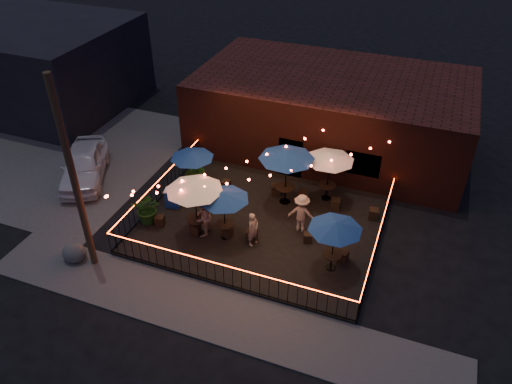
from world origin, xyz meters
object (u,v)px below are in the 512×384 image
cafe_table_2 (224,196)px  cafe_table_5 (330,157)px  cooler (173,198)px  cafe_table_0 (194,187)px  cafe_table_3 (287,155)px  cafe_table_1 (192,155)px  boulder (74,253)px  utility_pole (74,180)px  cafe_table_4 (335,226)px

cafe_table_2 → cafe_table_5: 5.34m
cooler → cafe_table_2: bearing=-32.0°
cafe_table_0 → cafe_table_3: size_ratio=0.85×
cafe_table_0 → cafe_table_5: 6.26m
cafe_table_1 → cafe_table_5: (5.95, 1.72, 0.21)m
cafe_table_0 → boulder: cafe_table_0 is taller
cafe_table_1 → cooler: bearing=-106.4°
cafe_table_0 → cooler: size_ratio=3.17×
cafe_table_1 → cafe_table_0: bearing=-60.9°
utility_pole → cooler: size_ratio=9.02×
cafe_table_0 → cafe_table_2: 1.24m
cafe_table_2 → cooler: 3.68m
cafe_table_4 → cooler: size_ratio=3.01×
cooler → cafe_table_3: bearing=12.7°
cooler → cafe_table_4: bearing=-22.0°
cooler → boulder: cooler is taller
cafe_table_1 → boulder: (-2.44, -5.81, -1.80)m
cafe_table_1 → cafe_table_3: cafe_table_3 is taller
cafe_table_5 → cooler: cafe_table_5 is taller
utility_pole → cafe_table_2: size_ratio=3.47×
cafe_table_1 → cafe_table_4: bearing=-20.5°
cafe_table_3 → boulder: cafe_table_3 is taller
utility_pole → cafe_table_5: size_ratio=2.86×
cafe_table_0 → utility_pole: bearing=-136.1°
utility_pole → boulder: (-0.82, -0.13, -3.63)m
utility_pole → cooler: bearing=74.1°
cafe_table_0 → cafe_table_4: 5.80m
cafe_table_0 → cafe_table_5: size_ratio=1.01×
cooler → boulder: (-2.04, -4.43, -0.23)m
cafe_table_5 → cooler: (-6.35, -3.09, -1.78)m
cafe_table_3 → boulder: size_ratio=3.48×
cafe_table_2 → cooler: cafe_table_2 is taller
cafe_table_1 → cafe_table_2: (2.69, -2.50, 0.09)m
cafe_table_1 → cooler: cafe_table_1 is taller
cafe_table_0 → cafe_table_4: size_ratio=1.05×
cafe_table_2 → cafe_table_4: size_ratio=0.86×
cafe_table_1 → cafe_table_3: size_ratio=0.67×
cafe_table_0 → cooler: bearing=145.5°
cafe_table_2 → cafe_table_4: (4.60, -0.23, -0.02)m
utility_pole → cafe_table_2: bearing=36.4°
utility_pole → cafe_table_5: utility_pole is taller
cafe_table_5 → boulder: cafe_table_5 is taller
cafe_table_2 → boulder: (-5.13, -3.31, -1.88)m
cafe_table_3 → utility_pole: bearing=-132.3°
boulder → cafe_table_4: bearing=17.6°
cafe_table_5 → cafe_table_2: bearing=-127.7°
cafe_table_2 → cafe_table_5: (3.27, 4.22, 0.13)m
cafe_table_3 → cafe_table_4: bearing=-48.9°
cafe_table_4 → boulder: cafe_table_4 is taller
cafe_table_2 → boulder: cafe_table_2 is taller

